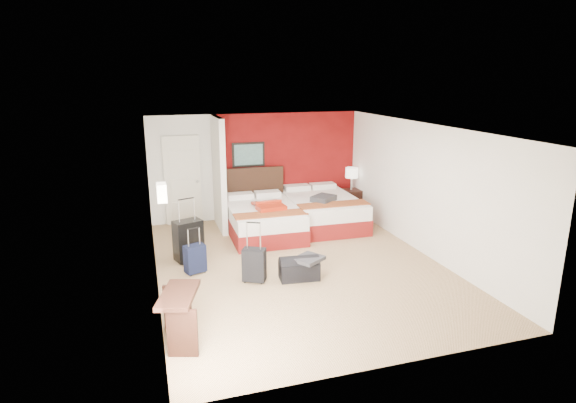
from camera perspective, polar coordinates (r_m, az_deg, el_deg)
name	(u,v)px	position (r m, az deg, el deg)	size (l,w,h in m)	color
ground	(299,265)	(8.71, 1.36, -7.69)	(6.50, 6.50, 0.00)	tan
room_walls	(208,187)	(9.35, -9.59, 1.78)	(5.02, 6.52, 2.50)	white
red_accent_panel	(287,165)	(11.54, -0.18, 4.47)	(3.50, 0.04, 2.50)	maroon
partition_wall	(219,174)	(10.56, -8.31, 3.31)	(0.12, 1.20, 2.50)	silver
entry_door	(183,180)	(11.09, -12.58, 2.49)	(0.82, 0.06, 2.05)	silver
bed_left	(263,221)	(10.25, -3.01, -2.31)	(1.46, 2.09, 0.63)	white
bed_right	(322,211)	(10.92, 4.17, -1.17)	(1.52, 2.18, 0.65)	white
red_suitcase_open	(269,205)	(10.08, -2.35, -0.45)	(0.58, 0.80, 0.10)	#AD260E
jacket_bundle	(323,198)	(10.51, 4.29, 0.37)	(0.50, 0.40, 0.12)	#38393D
nightstand	(351,202)	(11.87, 7.57, -0.03)	(0.44, 0.44, 0.61)	black
table_lamp	(352,179)	(11.74, 7.67, 2.72)	(0.31, 0.31, 0.55)	silver
suitcase_black	(188,242)	(8.97, -11.91, -4.76)	(0.50, 0.31, 0.75)	black
suitcase_charcoal	(254,266)	(7.98, -4.09, -7.79)	(0.37, 0.23, 0.55)	black
suitcase_navy	(195,260)	(8.45, -11.13, -6.94)	(0.35, 0.21, 0.49)	black
duffel_bag	(299,270)	(8.10, 1.36, -8.21)	(0.66, 0.35, 0.34)	black
jacket_draped	(309,259)	(8.03, 2.50, -6.91)	(0.47, 0.39, 0.06)	#36353A
desk	(180,317)	(6.42, -12.90, -13.44)	(0.42, 0.83, 0.69)	black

